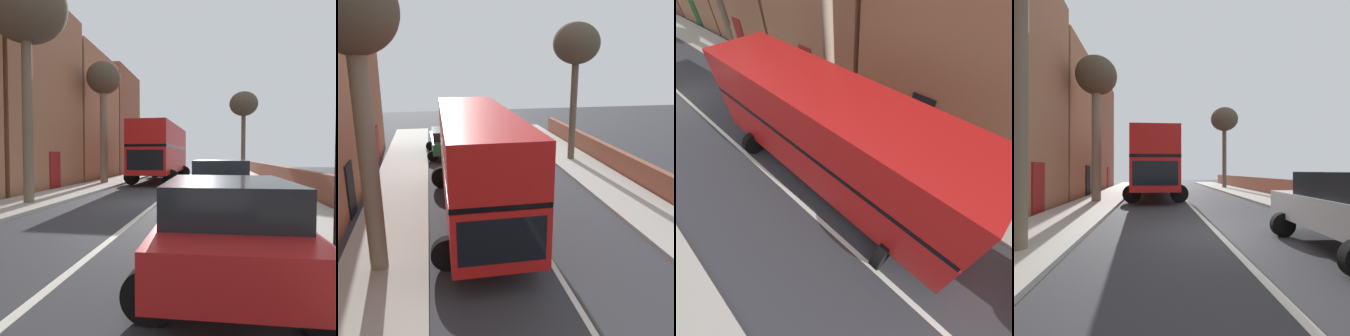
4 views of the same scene
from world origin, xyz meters
TOP-DOWN VIEW (x-y plane):
  - ground_plane at (0.00, 0.00)m, footprint 84.00×84.00m
  - road_centre_line at (0.00, 0.00)m, footprint 0.16×54.00m
  - sidewalk_left at (-4.90, 0.00)m, footprint 2.60×60.00m
  - sidewalk_right at (4.90, 0.00)m, footprint 2.60×60.00m
  - boundary_wall_right at (6.45, 0.00)m, footprint 0.36×54.00m
  - double_decker_bus at (-1.70, 10.94)m, footprint 3.65×10.67m
  - parked_car_red_right_0 at (2.50, -7.66)m, footprint 2.55×4.22m
  - parked_car_silver_right_1 at (2.50, -1.95)m, footprint 2.52×4.62m
  - parked_car_green_left_4 at (-2.50, 20.74)m, footprint 2.49×4.37m
  - street_tree_left_0 at (-4.65, -1.37)m, footprint 3.02×3.02m
  - street_tree_left_2 at (-4.98, 7.68)m, footprint 2.20×2.20m
  - street_tree_right_3 at (4.83, 18.03)m, footprint 2.62×2.62m

SIDE VIEW (x-z plane):
  - ground_plane at x=0.00m, z-range 0.00..0.00m
  - road_centre_line at x=0.00m, z-range 0.00..0.01m
  - sidewalk_left at x=-4.90m, z-range 0.00..0.12m
  - sidewalk_right at x=4.90m, z-range 0.00..0.12m
  - boundary_wall_right at x=6.45m, z-range 0.00..1.20m
  - parked_car_red_right_0 at x=2.50m, z-range 0.12..1.67m
  - parked_car_green_left_4 at x=-2.50m, z-range 0.11..1.81m
  - parked_car_silver_right_1 at x=2.50m, z-range 0.11..1.85m
  - double_decker_bus at x=-1.70m, z-range 0.32..4.38m
  - street_tree_left_2 at x=-4.98m, z-range 2.53..10.42m
  - street_tree_right_3 at x=4.83m, z-range 2.64..10.36m
  - street_tree_left_0 at x=-4.65m, z-range 2.96..11.58m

